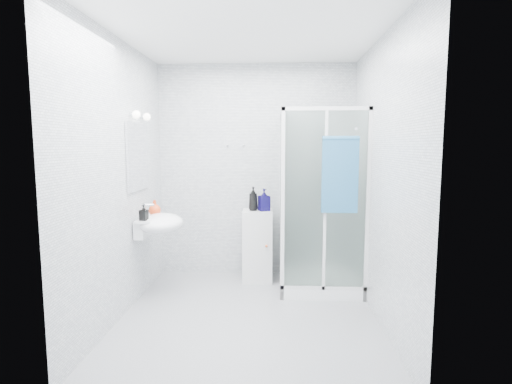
# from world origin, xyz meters

# --- Properties ---
(room) EXTENTS (2.40, 2.60, 2.60)m
(room) POSITION_xyz_m (0.00, 0.00, 1.30)
(room) COLOR silver
(room) RESTS_ON ground
(shower_enclosure) EXTENTS (0.90, 0.95, 2.00)m
(shower_enclosure) POSITION_xyz_m (0.67, 0.77, 0.45)
(shower_enclosure) COLOR white
(shower_enclosure) RESTS_ON ground
(wall_basin) EXTENTS (0.46, 0.56, 0.35)m
(wall_basin) POSITION_xyz_m (-0.99, 0.45, 0.80)
(wall_basin) COLOR white
(wall_basin) RESTS_ON ground
(mirror) EXTENTS (0.02, 0.60, 0.70)m
(mirror) POSITION_xyz_m (-1.19, 0.45, 1.50)
(mirror) COLOR white
(mirror) RESTS_ON room
(vanity_lights) EXTENTS (0.10, 0.40, 0.08)m
(vanity_lights) POSITION_xyz_m (-1.14, 0.45, 1.92)
(vanity_lights) COLOR silver
(vanity_lights) RESTS_ON room
(wall_hooks) EXTENTS (0.23, 0.06, 0.03)m
(wall_hooks) POSITION_xyz_m (-0.25, 1.26, 1.62)
(wall_hooks) COLOR silver
(wall_hooks) RESTS_ON room
(storage_cabinet) EXTENTS (0.36, 0.38, 0.85)m
(storage_cabinet) POSITION_xyz_m (0.03, 1.03, 0.43)
(storage_cabinet) COLOR silver
(storage_cabinet) RESTS_ON ground
(hand_towel) EXTENTS (0.36, 0.05, 0.76)m
(hand_towel) POSITION_xyz_m (0.89, 0.36, 1.34)
(hand_towel) COLOR #25608E
(hand_towel) RESTS_ON shower_enclosure
(shampoo_bottle_a) EXTENTS (0.14, 0.14, 0.28)m
(shampoo_bottle_a) POSITION_xyz_m (-0.02, 1.02, 0.99)
(shampoo_bottle_a) COLOR black
(shampoo_bottle_a) RESTS_ON storage_cabinet
(shampoo_bottle_b) EXTENTS (0.16, 0.16, 0.26)m
(shampoo_bottle_b) POSITION_xyz_m (0.11, 1.01, 0.98)
(shampoo_bottle_b) COLOR #100B42
(shampoo_bottle_b) RESTS_ON storage_cabinet
(soap_dispenser_orange) EXTENTS (0.16, 0.16, 0.17)m
(soap_dispenser_orange) POSITION_xyz_m (-1.06, 0.58, 0.95)
(soap_dispenser_orange) COLOR #D94319
(soap_dispenser_orange) RESTS_ON wall_basin
(soap_dispenser_black) EXTENTS (0.09, 0.09, 0.16)m
(soap_dispenser_black) POSITION_xyz_m (-1.08, 0.27, 0.94)
(soap_dispenser_black) COLOR black
(soap_dispenser_black) RESTS_ON wall_basin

